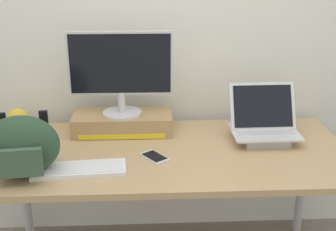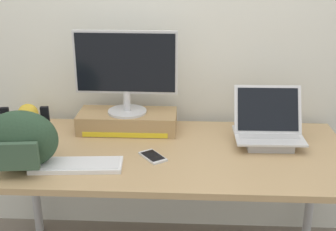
# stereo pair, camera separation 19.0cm
# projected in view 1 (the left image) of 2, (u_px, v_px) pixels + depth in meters

# --- Properties ---
(back_wall) EXTENTS (7.00, 0.10, 2.60)m
(back_wall) POSITION_uv_depth(u_px,v_px,m) (164.00, 13.00, 2.38)
(back_wall) COLOR silver
(back_wall) RESTS_ON ground
(desk) EXTENTS (1.74, 0.79, 0.71)m
(desk) POSITION_uv_depth(u_px,v_px,m) (168.00, 163.00, 2.14)
(desk) COLOR tan
(desk) RESTS_ON ground
(toner_box_yellow) EXTENTS (0.52, 0.22, 0.10)m
(toner_box_yellow) POSITION_uv_depth(u_px,v_px,m) (123.00, 123.00, 2.33)
(toner_box_yellow) COLOR #A88456
(toner_box_yellow) RESTS_ON desk
(desktop_monitor) EXTENTS (0.53, 0.20, 0.43)m
(desktop_monitor) POSITION_uv_depth(u_px,v_px,m) (121.00, 71.00, 2.23)
(desktop_monitor) COLOR silver
(desktop_monitor) RESTS_ON toner_box_yellow
(open_laptop) EXTENTS (0.34, 0.25, 0.27)m
(open_laptop) POSITION_uv_depth(u_px,v_px,m) (264.00, 130.00, 2.22)
(open_laptop) COLOR #ADADB2
(open_laptop) RESTS_ON desk
(external_keyboard) EXTENTS (0.41, 0.17, 0.02)m
(external_keyboard) POSITION_uv_depth(u_px,v_px,m) (79.00, 169.00, 1.92)
(external_keyboard) COLOR white
(external_keyboard) RESTS_ON desk
(messenger_backpack) EXTENTS (0.34, 0.26, 0.26)m
(messenger_backpack) POSITION_uv_depth(u_px,v_px,m) (21.00, 146.00, 1.85)
(messenger_backpack) COLOR #28422D
(messenger_backpack) RESTS_ON desk
(cell_phone) EXTENTS (0.14, 0.16, 0.01)m
(cell_phone) POSITION_uv_depth(u_px,v_px,m) (154.00, 157.00, 2.04)
(cell_phone) COLOR silver
(cell_phone) RESTS_ON desk
(plush_toy) EXTENTS (0.11, 0.11, 0.11)m
(plush_toy) POSITION_uv_depth(u_px,v_px,m) (18.00, 119.00, 2.36)
(plush_toy) COLOR gold
(plush_toy) RESTS_ON desk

